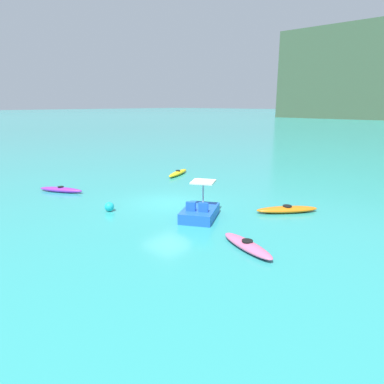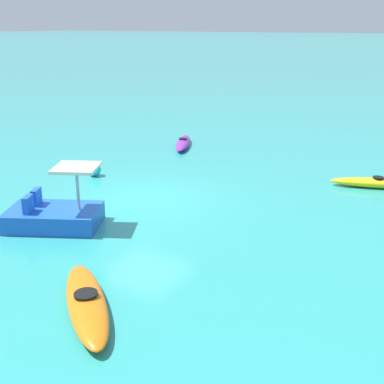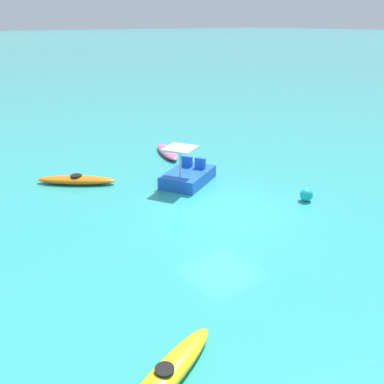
{
  "view_description": "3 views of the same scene",
  "coord_description": "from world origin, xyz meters",
  "px_view_note": "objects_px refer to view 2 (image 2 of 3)",
  "views": [
    {
      "loc": [
        13.4,
        -12.53,
        5.36
      ],
      "look_at": [
        1.41,
        0.45,
        0.79
      ],
      "focal_mm": 32.18,
      "sensor_mm": 36.0,
      "label": 1
    },
    {
      "loc": [
        11.75,
        9.04,
        5.16
      ],
      "look_at": [
        0.54,
        2.08,
        0.76
      ],
      "focal_mm": 47.34,
      "sensor_mm": 36.0,
      "label": 2
    },
    {
      "loc": [
        -10.02,
        9.04,
        6.15
      ],
      "look_at": [
        0.9,
        0.68,
        0.61
      ],
      "focal_mm": 39.9,
      "sensor_mm": 36.0,
      "label": 3
    }
  ],
  "objects_px": {
    "kayak_yellow": "(378,183)",
    "kayak_orange": "(86,303)",
    "kayak_purple": "(183,143)",
    "pedal_boat_blue": "(55,214)",
    "buoy_cyan": "(94,169)"
  },
  "relations": [
    {
      "from": "kayak_purple",
      "to": "buoy_cyan",
      "type": "relative_size",
      "value": 6.06
    },
    {
      "from": "kayak_orange",
      "to": "buoy_cyan",
      "type": "xyz_separation_m",
      "value": [
        -6.79,
        -5.97,
        0.08
      ]
    },
    {
      "from": "pedal_boat_blue",
      "to": "kayak_orange",
      "type": "bearing_deg",
      "value": 53.54
    },
    {
      "from": "kayak_purple",
      "to": "buoy_cyan",
      "type": "xyz_separation_m",
      "value": [
        5.52,
        -0.2,
        0.08
      ]
    },
    {
      "from": "kayak_orange",
      "to": "pedal_boat_blue",
      "type": "relative_size",
      "value": 1.02
    },
    {
      "from": "kayak_purple",
      "to": "kayak_orange",
      "type": "bearing_deg",
      "value": 25.09
    },
    {
      "from": "kayak_purple",
      "to": "kayak_yellow",
      "type": "xyz_separation_m",
      "value": [
        1.6,
        8.69,
        -0.0
      ]
    },
    {
      "from": "kayak_purple",
      "to": "pedal_boat_blue",
      "type": "distance_m",
      "value": 9.87
    },
    {
      "from": "kayak_yellow",
      "to": "pedal_boat_blue",
      "type": "height_order",
      "value": "pedal_boat_blue"
    },
    {
      "from": "kayak_orange",
      "to": "buoy_cyan",
      "type": "height_order",
      "value": "buoy_cyan"
    },
    {
      "from": "kayak_purple",
      "to": "kayak_yellow",
      "type": "bearing_deg",
      "value": 79.58
    },
    {
      "from": "pedal_boat_blue",
      "to": "buoy_cyan",
      "type": "distance_m",
      "value": 4.73
    },
    {
      "from": "kayak_purple",
      "to": "buoy_cyan",
      "type": "bearing_deg",
      "value": -2.11
    },
    {
      "from": "kayak_purple",
      "to": "kayak_yellow",
      "type": "distance_m",
      "value": 8.84
    },
    {
      "from": "kayak_yellow",
      "to": "kayak_orange",
      "type": "relative_size",
      "value": 1.06
    }
  ]
}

